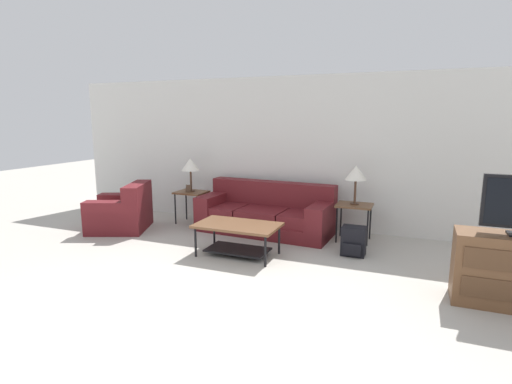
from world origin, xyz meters
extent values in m
plane|color=#B2ADA3|center=(0.00, 0.00, 0.00)|extent=(24.00, 24.00, 0.00)
cube|color=silver|center=(0.00, 4.27, 1.30)|extent=(9.01, 0.06, 2.60)
cube|color=maroon|center=(-0.33, 3.64, 0.11)|extent=(2.27, 1.03, 0.22)
cube|color=maroon|center=(-1.08, 3.66, 0.32)|extent=(0.77, 0.85, 0.20)
cube|color=maroon|center=(-0.33, 3.62, 0.32)|extent=(0.77, 0.85, 0.20)
cube|color=maroon|center=(0.41, 3.58, 0.32)|extent=(0.77, 0.85, 0.20)
cube|color=maroon|center=(-0.31, 3.96, 0.62)|extent=(2.24, 0.38, 0.40)
cube|color=maroon|center=(-1.31, 3.69, 0.29)|extent=(0.33, 0.92, 0.58)
cube|color=maroon|center=(0.64, 3.58, 0.29)|extent=(0.33, 0.92, 0.58)
cube|color=maroon|center=(-2.71, 2.88, 0.20)|extent=(1.19, 1.20, 0.40)
cube|color=maroon|center=(-2.41, 3.00, 0.60)|extent=(0.59, 0.95, 0.40)
cube|color=maroon|center=(-2.84, 3.18, 0.28)|extent=(0.94, 0.58, 0.56)
cube|color=maroon|center=(-2.59, 2.57, 0.28)|extent=(0.94, 0.58, 0.56)
cube|color=brown|center=(-0.28, 2.44, 0.43)|extent=(1.15, 0.67, 0.04)
cylinder|color=black|center=(-0.79, 2.16, 0.21)|extent=(0.03, 0.03, 0.41)
cylinder|color=black|center=(0.24, 2.16, 0.21)|extent=(0.03, 0.03, 0.41)
cylinder|color=black|center=(-0.79, 2.71, 0.21)|extent=(0.03, 0.03, 0.41)
cylinder|color=black|center=(0.24, 2.71, 0.21)|extent=(0.03, 0.03, 0.41)
cube|color=black|center=(-0.28, 2.44, 0.08)|extent=(0.86, 0.47, 0.02)
cube|color=brown|center=(-1.79, 3.72, 0.57)|extent=(0.54, 0.45, 0.03)
cylinder|color=black|center=(-2.02, 3.53, 0.28)|extent=(0.03, 0.03, 0.55)
cylinder|color=black|center=(-1.56, 3.53, 0.28)|extent=(0.03, 0.03, 0.55)
cylinder|color=black|center=(-2.02, 3.90, 0.28)|extent=(0.03, 0.03, 0.55)
cylinder|color=black|center=(-1.56, 3.90, 0.28)|extent=(0.03, 0.03, 0.55)
cube|color=brown|center=(1.12, 3.72, 0.57)|extent=(0.54, 0.45, 0.03)
cylinder|color=black|center=(0.89, 3.53, 0.28)|extent=(0.03, 0.03, 0.55)
cylinder|color=black|center=(1.35, 3.53, 0.28)|extent=(0.03, 0.03, 0.55)
cylinder|color=black|center=(0.89, 3.90, 0.28)|extent=(0.03, 0.03, 0.55)
cylinder|color=black|center=(1.35, 3.90, 0.28)|extent=(0.03, 0.03, 0.55)
cylinder|color=#472D1E|center=(-1.79, 3.72, 0.59)|extent=(0.14, 0.14, 0.02)
cylinder|color=#472D1E|center=(-1.79, 3.72, 0.78)|extent=(0.04, 0.04, 0.36)
cone|color=white|center=(-1.79, 3.72, 1.08)|extent=(0.33, 0.33, 0.22)
cylinder|color=#472D1E|center=(1.12, 3.72, 0.59)|extent=(0.14, 0.14, 0.02)
cylinder|color=#472D1E|center=(1.12, 3.72, 0.78)|extent=(0.04, 0.04, 0.36)
cone|color=white|center=(1.12, 3.72, 1.08)|extent=(0.33, 0.33, 0.22)
cube|color=black|center=(1.22, 3.05, 0.20)|extent=(0.33, 0.24, 0.41)
cube|color=black|center=(1.22, 2.91, 0.12)|extent=(0.25, 0.05, 0.16)
cylinder|color=black|center=(1.13, 3.19, 0.23)|extent=(0.02, 0.02, 0.31)
cylinder|color=black|center=(1.31, 3.19, 0.23)|extent=(0.02, 0.02, 0.31)
cube|color=#4C3828|center=(-1.80, 3.65, 0.65)|extent=(0.10, 0.04, 0.13)
camera|label=1|loc=(1.97, -2.42, 1.90)|focal=28.00mm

